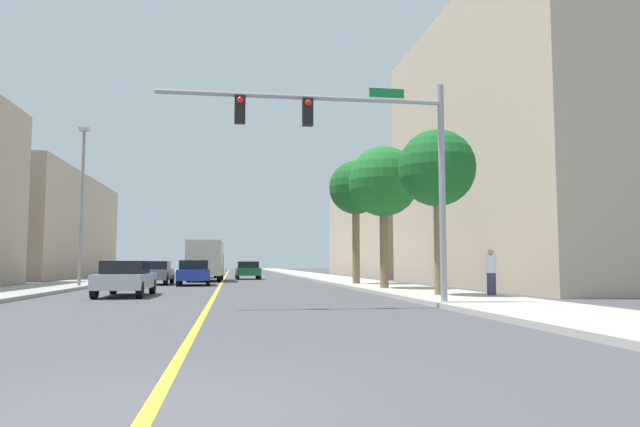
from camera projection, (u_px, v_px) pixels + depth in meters
ground at (224, 280)px, 46.59m from camera, size 192.00×192.00×0.00m
sidewalk_left at (111, 279)px, 45.32m from camera, size 3.94×168.00×0.15m
sidewalk_right at (330, 278)px, 47.88m from camera, size 3.94×168.00×0.15m
lane_marking_center at (224, 280)px, 46.59m from camera, size 0.16×144.00×0.01m
building_left_far at (0, 226)px, 53.25m from camera, size 15.67×26.18×9.40m
building_right_near at (552, 149)px, 34.00m from camera, size 12.95×22.41×15.98m
building_right_far at (415, 232)px, 60.75m from camera, size 13.85×25.79×9.14m
traffic_signal_mast at (362, 143)px, 17.75m from camera, size 8.79×0.36×6.74m
street_lamp at (82, 197)px, 30.70m from camera, size 0.56×0.28×8.38m
palm_near at (437, 169)px, 21.87m from camera, size 2.90×2.90×6.18m
palm_mid at (383, 182)px, 27.88m from camera, size 3.37×3.37×6.76m
palm_far at (356, 189)px, 33.96m from camera, size 3.12×3.12×7.13m
car_green at (248, 270)px, 47.80m from camera, size 2.04×4.07×1.45m
car_gray at (156, 272)px, 35.65m from camera, size 1.91×4.11×1.44m
car_silver at (126, 278)px, 23.15m from camera, size 1.84×4.55×1.40m
car_yellow at (207, 269)px, 52.38m from camera, size 1.81×4.52×1.52m
car_black at (189, 269)px, 57.97m from camera, size 1.89×4.64×1.43m
car_blue at (194, 272)px, 34.59m from camera, size 2.02×4.27×1.48m
delivery_truck at (206, 260)px, 42.63m from camera, size 2.48×7.46×2.90m
pedestrian at (491, 272)px, 21.23m from camera, size 0.38×0.38×1.66m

